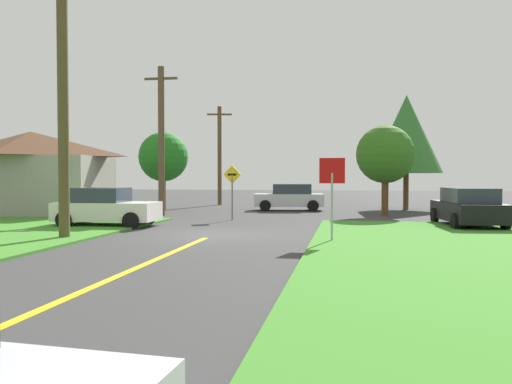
{
  "coord_description": "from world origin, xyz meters",
  "views": [
    {
      "loc": [
        4.75,
        -18.02,
        2.11
      ],
      "look_at": [
        0.74,
        4.64,
        1.4
      ],
      "focal_mm": 36.54,
      "sensor_mm": 36.0,
      "label": 1
    }
  ],
  "objects_px": {
    "stop_sign": "(332,182)",
    "utility_pole_near": "(63,96)",
    "utility_pole_mid": "(161,140)",
    "oak_tree_right": "(385,155)",
    "car_on_crossroad": "(468,207)",
    "oak_tree_left": "(406,134)",
    "direction_sign": "(232,186)",
    "car_approaching_junction": "(290,197)",
    "barn": "(31,173)",
    "parked_car_near_building": "(105,207)",
    "utility_pole_far": "(220,154)",
    "pine_tree_center": "(163,157)"
  },
  "relations": [
    {
      "from": "parked_car_near_building",
      "to": "utility_pole_mid",
      "type": "relative_size",
      "value": 0.53
    },
    {
      "from": "utility_pole_mid",
      "to": "utility_pole_far",
      "type": "height_order",
      "value": "utility_pole_mid"
    },
    {
      "from": "oak_tree_left",
      "to": "oak_tree_right",
      "type": "height_order",
      "value": "oak_tree_left"
    },
    {
      "from": "utility_pole_far",
      "to": "direction_sign",
      "type": "xyz_separation_m",
      "value": [
        3.79,
        -12.69,
        -2.07
      ]
    },
    {
      "from": "oak_tree_left",
      "to": "barn",
      "type": "height_order",
      "value": "oak_tree_left"
    },
    {
      "from": "utility_pole_far",
      "to": "direction_sign",
      "type": "relative_size",
      "value": 2.73
    },
    {
      "from": "direction_sign",
      "to": "car_on_crossroad",
      "type": "bearing_deg",
      "value": -8.49
    },
    {
      "from": "car_on_crossroad",
      "to": "barn",
      "type": "height_order",
      "value": "barn"
    },
    {
      "from": "direction_sign",
      "to": "oak_tree_right",
      "type": "bearing_deg",
      "value": 28.65
    },
    {
      "from": "parked_car_near_building",
      "to": "oak_tree_left",
      "type": "xyz_separation_m",
      "value": [
        13.58,
        13.39,
        3.92
      ]
    },
    {
      "from": "direction_sign",
      "to": "barn",
      "type": "xyz_separation_m",
      "value": [
        -11.86,
        1.93,
        0.65
      ]
    },
    {
      "from": "car_approaching_junction",
      "to": "parked_car_near_building",
      "type": "xyz_separation_m",
      "value": [
        -6.49,
        -11.47,
        0.0
      ]
    },
    {
      "from": "car_on_crossroad",
      "to": "oak_tree_left",
      "type": "height_order",
      "value": "oak_tree_left"
    },
    {
      "from": "car_approaching_junction",
      "to": "utility_pole_mid",
      "type": "bearing_deg",
      "value": 32.8
    },
    {
      "from": "utility_pole_near",
      "to": "utility_pole_mid",
      "type": "xyz_separation_m",
      "value": [
        -0.49,
        10.53,
        -0.73
      ]
    },
    {
      "from": "utility_pole_far",
      "to": "utility_pole_mid",
      "type": "bearing_deg",
      "value": -93.03
    },
    {
      "from": "direction_sign",
      "to": "oak_tree_right",
      "type": "height_order",
      "value": "oak_tree_right"
    },
    {
      "from": "stop_sign",
      "to": "utility_pole_mid",
      "type": "height_order",
      "value": "utility_pole_mid"
    },
    {
      "from": "utility_pole_near",
      "to": "barn",
      "type": "xyz_separation_m",
      "value": [
        -8.0,
        10.31,
        -2.49
      ]
    },
    {
      "from": "car_on_crossroad",
      "to": "pine_tree_center",
      "type": "height_order",
      "value": "pine_tree_center"
    },
    {
      "from": "stop_sign",
      "to": "car_approaching_junction",
      "type": "relative_size",
      "value": 0.61
    },
    {
      "from": "car_on_crossroad",
      "to": "utility_pole_mid",
      "type": "xyz_separation_m",
      "value": [
        -14.72,
        3.71,
        3.24
      ]
    },
    {
      "from": "stop_sign",
      "to": "utility_pole_near",
      "type": "height_order",
      "value": "utility_pole_near"
    },
    {
      "from": "parked_car_near_building",
      "to": "utility_pole_far",
      "type": "xyz_separation_m",
      "value": [
        0.76,
        16.71,
        2.9
      ]
    },
    {
      "from": "car_approaching_junction",
      "to": "car_on_crossroad",
      "type": "xyz_separation_m",
      "value": [
        8.44,
        -9.0,
        0.0
      ]
    },
    {
      "from": "car_approaching_junction",
      "to": "parked_car_near_building",
      "type": "bearing_deg",
      "value": 53.24
    },
    {
      "from": "car_approaching_junction",
      "to": "parked_car_near_building",
      "type": "relative_size",
      "value": 1.04
    },
    {
      "from": "barn",
      "to": "oak_tree_left",
      "type": "bearing_deg",
      "value": 19.58
    },
    {
      "from": "stop_sign",
      "to": "utility_pole_far",
      "type": "relative_size",
      "value": 0.37
    },
    {
      "from": "stop_sign",
      "to": "car_on_crossroad",
      "type": "relative_size",
      "value": 0.57
    },
    {
      "from": "stop_sign",
      "to": "parked_car_near_building",
      "type": "xyz_separation_m",
      "value": [
        -9.51,
        3.69,
        -1.1
      ]
    },
    {
      "from": "stop_sign",
      "to": "barn",
      "type": "xyz_separation_m",
      "value": [
        -16.82,
        9.64,
        0.38
      ]
    },
    {
      "from": "car_approaching_junction",
      "to": "oak_tree_right",
      "type": "xyz_separation_m",
      "value": [
        5.46,
        -3.41,
        2.44
      ]
    },
    {
      "from": "stop_sign",
      "to": "pine_tree_center",
      "type": "relative_size",
      "value": 0.55
    },
    {
      "from": "car_on_crossroad",
      "to": "oak_tree_right",
      "type": "xyz_separation_m",
      "value": [
        -2.98,
        5.59,
        2.43
      ]
    },
    {
      "from": "oak_tree_left",
      "to": "utility_pole_near",
      "type": "bearing_deg",
      "value": -126.02
    },
    {
      "from": "oak_tree_left",
      "to": "stop_sign",
      "type": "bearing_deg",
      "value": -103.42
    },
    {
      "from": "direction_sign",
      "to": "parked_car_near_building",
      "type": "bearing_deg",
      "value": -138.52
    },
    {
      "from": "car_on_crossroad",
      "to": "utility_pole_far",
      "type": "bearing_deg",
      "value": 39.45
    },
    {
      "from": "parked_car_near_building",
      "to": "direction_sign",
      "type": "bearing_deg",
      "value": 39.18
    },
    {
      "from": "utility_pole_near",
      "to": "car_approaching_junction",
      "type": "bearing_deg",
      "value": 69.86
    },
    {
      "from": "car_on_crossroad",
      "to": "utility_pole_near",
      "type": "height_order",
      "value": "utility_pole_near"
    },
    {
      "from": "car_approaching_junction",
      "to": "oak_tree_right",
      "type": "relative_size",
      "value": 0.91
    },
    {
      "from": "parked_car_near_building",
      "to": "utility_pole_near",
      "type": "bearing_deg",
      "value": -83.35
    },
    {
      "from": "utility_pole_near",
      "to": "pine_tree_center",
      "type": "height_order",
      "value": "utility_pole_near"
    },
    {
      "from": "car_approaching_junction",
      "to": "direction_sign",
      "type": "bearing_deg",
      "value": 68.15
    },
    {
      "from": "utility_pole_far",
      "to": "oak_tree_left",
      "type": "relative_size",
      "value": 1.0
    },
    {
      "from": "utility_pole_mid",
      "to": "oak_tree_right",
      "type": "distance_m",
      "value": 11.93
    },
    {
      "from": "oak_tree_right",
      "to": "barn",
      "type": "xyz_separation_m",
      "value": [
        -19.26,
        -2.11,
        -0.95
      ]
    },
    {
      "from": "car_on_crossroad",
      "to": "pine_tree_center",
      "type": "xyz_separation_m",
      "value": [
        -16.25,
        8.17,
        2.49
      ]
    }
  ]
}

